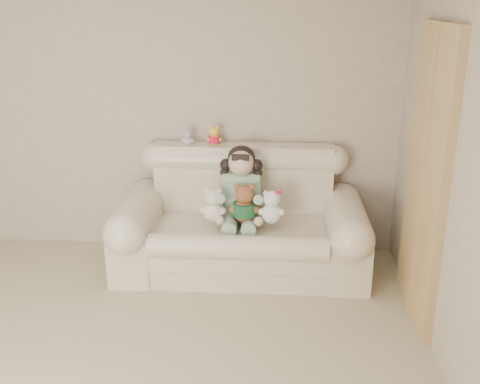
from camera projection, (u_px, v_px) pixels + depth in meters
name	position (u px, v px, depth m)	size (l,w,h in m)	color
wall_back	(145.00, 109.00, 5.03)	(4.50, 4.50, 0.00)	#BCA995
sofa	(241.00, 215.00, 4.76)	(2.10, 0.95, 1.03)	beige
door_panel	(427.00, 179.00, 3.93)	(0.06, 0.90, 2.10)	#AA7649
seated_child	(241.00, 184.00, 4.75)	(0.40, 0.49, 0.67)	#287037
brown_teddy	(245.00, 199.00, 4.58)	(0.25, 0.19, 0.39)	brown
white_cat	(272.00, 203.00, 4.57)	(0.22, 0.17, 0.34)	silver
cream_teddy	(213.00, 202.00, 4.60)	(0.22, 0.17, 0.34)	silver
yellow_mini_bear	(214.00, 134.00, 4.92)	(0.13, 0.10, 0.21)	yellow
grey_mini_plush	(188.00, 136.00, 4.92)	(0.11, 0.09, 0.18)	#B0B0B7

